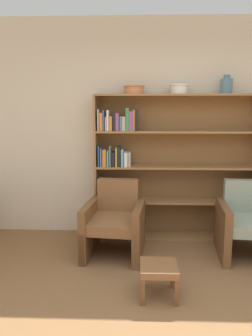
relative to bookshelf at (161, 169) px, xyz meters
name	(u,v)px	position (x,y,z in m)	size (l,w,h in m)	color
wall_back	(156,129)	(-0.05, 0.17, 0.49)	(12.00, 0.06, 2.75)	beige
bookshelf	(161,169)	(0.00, 0.00, 0.00)	(2.04, 0.30, 1.81)	olive
bowl_stoneware	(134,89)	(-0.34, -0.02, 0.99)	(0.26, 0.26, 0.10)	#C67547
bowl_copper	(179,89)	(0.20, -0.02, 0.99)	(0.24, 0.24, 0.12)	silver
vase_tall	(226,86)	(0.76, -0.02, 1.02)	(0.14, 0.14, 0.22)	slate
armchair_leather	(115,222)	(-0.55, -0.55, -0.51)	(0.71, 0.75, 0.82)	brown
armchair_cushioned	(248,223)	(0.95, -0.55, -0.51)	(0.70, 0.74, 0.82)	brown
footstool	(159,271)	(-0.10, -1.41, -0.65)	(0.32, 0.32, 0.29)	brown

